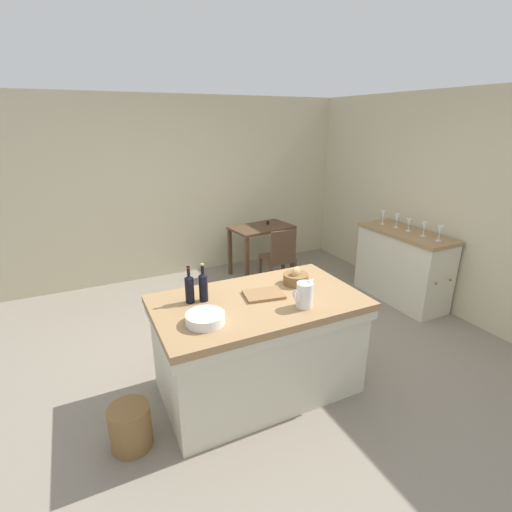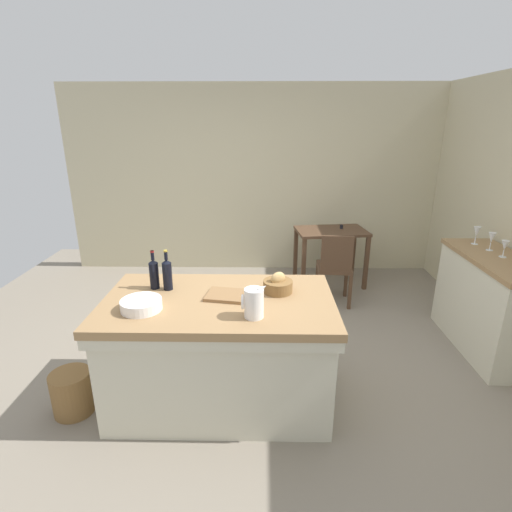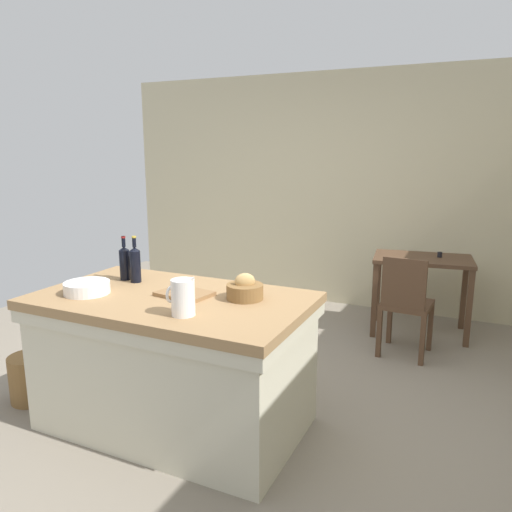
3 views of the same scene
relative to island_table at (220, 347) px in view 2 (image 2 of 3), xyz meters
name	(u,v)px [view 2 (image 2 of 3)]	position (x,y,z in m)	size (l,w,h in m)	color
ground_plane	(250,366)	(0.22, 0.44, -0.47)	(6.76, 6.76, 0.00)	gray
wall_back	(255,181)	(0.22, 3.04, 0.83)	(5.32, 0.12, 2.60)	beige
island_table	(220,347)	(0.00, 0.00, 0.00)	(1.70, 0.99, 0.87)	#99754C
side_cabinet	(489,304)	(2.48, 0.79, 0.00)	(0.52, 1.26, 0.93)	#99754C
writing_desk	(331,239)	(1.23, 2.38, 0.16)	(0.97, 0.67, 0.81)	#513826
wooden_chair	(335,267)	(1.18, 1.74, 0.01)	(0.43, 0.43, 0.89)	#513826
pitcher	(254,303)	(0.27, -0.27, 0.51)	(0.17, 0.13, 0.24)	white
wash_bowl	(141,305)	(-0.51, -0.18, 0.44)	(0.28, 0.28, 0.07)	white
bread_basket	(278,285)	(0.44, 0.14, 0.46)	(0.22, 0.22, 0.16)	brown
cutting_board	(228,295)	(0.07, 0.04, 0.41)	(0.32, 0.23, 0.02)	olive
wine_bottle_dark	(167,274)	(-0.41, 0.17, 0.53)	(0.07, 0.07, 0.32)	black
wine_bottle_amber	(154,273)	(-0.52, 0.19, 0.53)	(0.07, 0.07, 0.31)	black
wine_glass_middle	(505,246)	(2.52, 0.81, 0.57)	(0.07, 0.07, 0.16)	white
wine_glass_right	(492,238)	(2.50, 1.01, 0.58)	(0.07, 0.07, 0.18)	white
wine_glass_far_right	(477,232)	(2.46, 1.21, 0.59)	(0.07, 0.07, 0.18)	white
wicker_hamper	(72,393)	(-1.11, -0.17, -0.30)	(0.30, 0.30, 0.33)	brown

